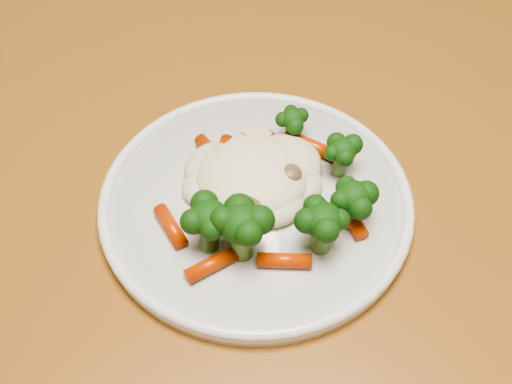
% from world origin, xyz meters
% --- Properties ---
extents(dining_table, '(1.49, 1.17, 0.75)m').
position_xyz_m(dining_table, '(-0.12, 0.23, 0.66)').
color(dining_table, '#945C22').
rests_on(dining_table, ground).
extents(plate, '(0.26, 0.26, 0.01)m').
position_xyz_m(plate, '(-0.13, 0.32, 0.76)').
color(plate, silver).
rests_on(plate, dining_table).
extents(meal, '(0.18, 0.16, 0.05)m').
position_xyz_m(meal, '(-0.12, 0.31, 0.78)').
color(meal, beige).
rests_on(meal, plate).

